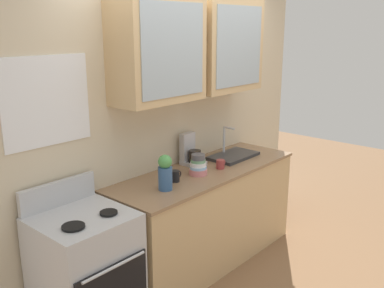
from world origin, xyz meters
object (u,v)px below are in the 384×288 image
Objects in this scene: bowl_stack at (198,166)px; coffee_maker at (191,153)px; stove_range at (86,274)px; cup_near_bowls at (175,176)px; vase at (165,172)px; cup_near_sink at (221,164)px; sink_faucet at (233,155)px.

bowl_stack is 0.62× the size of coffee_maker.
bowl_stack is 0.30m from coffee_maker.
cup_near_bowls is (0.90, -0.01, 0.49)m from stove_range.
stove_range is 1.46m from coffee_maker.
cup_near_bowls is 0.38× the size of coffee_maker.
coffee_maker is (0.61, 0.28, -0.03)m from vase.
vase reaches higher than cup_near_sink.
vase reaches higher than stove_range.
bowl_stack is at bearing -5.56° from cup_near_bowls.
coffee_maker reaches higher than vase.
cup_near_sink is at bearing -7.80° from cup_near_bowls.
stove_range is 3.82× the size of vase.
vase is 2.59× the size of cup_near_sink.
bowl_stack is 1.65× the size of cup_near_sink.
vase is at bearing -159.98° from cup_near_bowls.
cup_near_bowls is at bearing -153.64° from coffee_maker.
stove_range is 2.16× the size of sink_faucet.
sink_faucet is at bearing 1.27° from stove_range.
vase is (-1.05, -0.12, 0.12)m from sink_faucet.
sink_faucet is 2.77× the size of bowl_stack.
cup_near_bowls is 0.49m from coffee_maker.
cup_near_sink is 0.38× the size of coffee_maker.
sink_faucet is 1.71× the size of coffee_maker.
coffee_maker is at bearing 26.36° from cup_near_bowls.
stove_range is 0.93m from vase.
cup_near_bowls is (-0.86, -0.05, 0.03)m from sink_faucet.
cup_near_bowls is (-0.51, 0.07, 0.01)m from cup_near_sink.
bowl_stack reaches higher than cup_near_sink.
sink_faucet reaches higher than stove_range.
cup_near_bowls is at bearing 174.44° from bowl_stack.
vase is 2.57× the size of cup_near_bowls.
cup_near_sink is 0.30m from coffee_maker.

